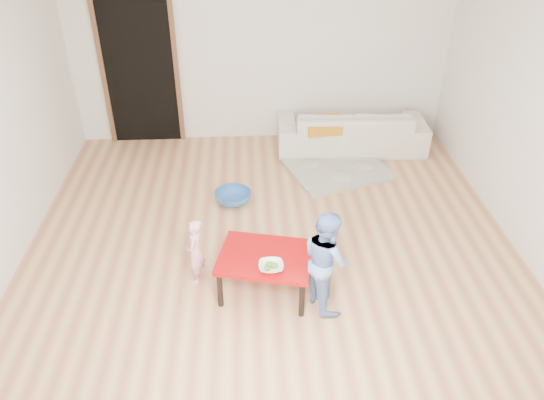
{
  "coord_description": "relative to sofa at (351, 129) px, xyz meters",
  "views": [
    {
      "loc": [
        -0.22,
        -4.38,
        3.38
      ],
      "look_at": [
        0.0,
        -0.2,
        0.65
      ],
      "focal_mm": 35.0,
      "sensor_mm": 36.0,
      "label": 1
    }
  ],
  "objects": [
    {
      "name": "sofa",
      "position": [
        0.0,
        0.0,
        0.0
      ],
      "size": [
        2.0,
        0.84,
        0.58
      ],
      "primitive_type": "imported",
      "rotation": [
        0.0,
        0.0,
        3.11
      ],
      "color": "silver",
      "rests_on": "floor"
    },
    {
      "name": "floor",
      "position": [
        -1.19,
        -2.05,
        -0.29
      ],
      "size": [
        5.0,
        5.0,
        0.01
      ],
      "primitive_type": "cube",
      "color": "#AF6F4B",
      "rests_on": "ground"
    },
    {
      "name": "red_table",
      "position": [
        -1.27,
        -2.78,
        -0.08
      ],
      "size": [
        0.94,
        0.78,
        0.41
      ],
      "primitive_type": null,
      "rotation": [
        0.0,
        0.0,
        -0.22
      ],
      "color": "#990809",
      "rests_on": "floor"
    },
    {
      "name": "bowl",
      "position": [
        -1.24,
        -2.96,
        0.15
      ],
      "size": [
        0.21,
        0.21,
        0.05
      ],
      "primitive_type": "imported",
      "color": "white",
      "rests_on": "red_table"
    },
    {
      "name": "doorway",
      "position": [
        -2.79,
        0.43,
        0.74
      ],
      "size": [
        1.02,
        0.08,
        2.11
      ],
      "primitive_type": null,
      "color": "brown",
      "rests_on": "back_wall"
    },
    {
      "name": "child_pink",
      "position": [
        -1.91,
        -2.59,
        0.05
      ],
      "size": [
        0.2,
        0.27,
        0.67
      ],
      "primitive_type": "imported",
      "rotation": [
        0.0,
        0.0,
        -1.73
      ],
      "color": "pink",
      "rests_on": "floor"
    },
    {
      "name": "cushion",
      "position": [
        -0.41,
        -0.18,
        0.16
      ],
      "size": [
        0.52,
        0.47,
        0.13
      ],
      "primitive_type": "cube",
      "rotation": [
        0.0,
        0.0,
        0.08
      ],
      "color": "orange",
      "rests_on": "sofa"
    },
    {
      "name": "broccoli",
      "position": [
        -1.24,
        -2.96,
        0.15
      ],
      "size": [
        0.12,
        0.12,
        0.06
      ],
      "primitive_type": null,
      "color": "#2D5919",
      "rests_on": "red_table"
    },
    {
      "name": "child_blue",
      "position": [
        -0.76,
        -2.96,
        0.2
      ],
      "size": [
        0.51,
        0.57,
        0.97
      ],
      "primitive_type": "imported",
      "rotation": [
        0.0,
        0.0,
        1.93
      ],
      "color": "#5679C9",
      "rests_on": "floor"
    },
    {
      "name": "blanket",
      "position": [
        -0.27,
        -0.61,
        -0.26
      ],
      "size": [
        1.44,
        1.31,
        0.06
      ],
      "primitive_type": null,
      "rotation": [
        0.0,
        0.0,
        0.32
      ],
      "color": "beige",
      "rests_on": "floor"
    },
    {
      "name": "back_wall",
      "position": [
        -1.19,
        0.45,
        1.01
      ],
      "size": [
        5.0,
        0.02,
        2.6
      ],
      "primitive_type": "cube",
      "color": "white",
      "rests_on": "floor"
    },
    {
      "name": "basin",
      "position": [
        -1.59,
        -1.27,
        -0.22
      ],
      "size": [
        0.42,
        0.42,
        0.13
      ],
      "primitive_type": "imported",
      "color": "#2B5FA5",
      "rests_on": "floor"
    },
    {
      "name": "right_wall",
      "position": [
        1.31,
        -2.05,
        1.01
      ],
      "size": [
        0.02,
        5.0,
        2.6
      ],
      "primitive_type": "cube",
      "color": "white",
      "rests_on": "floor"
    }
  ]
}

